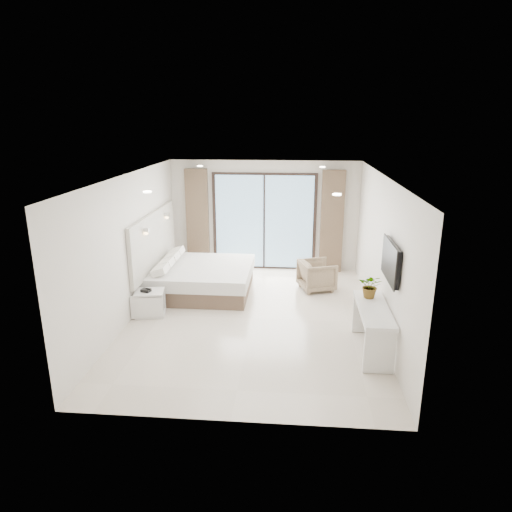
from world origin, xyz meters
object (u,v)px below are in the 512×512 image
object	(u,v)px
bed	(201,278)
nightstand	(150,303)
console_desk	(373,320)
armchair	(317,274)

from	to	relation	value
bed	nightstand	world-z (taller)	bed
nightstand	console_desk	xyz separation A→B (m)	(4.03, -1.09, 0.31)
nightstand	console_desk	size ratio (longest dim) A/B	0.40
nightstand	console_desk	bearing A→B (deg)	-24.90
bed	console_desk	size ratio (longest dim) A/B	1.40
nightstand	armchair	world-z (taller)	armchair
nightstand	console_desk	distance (m)	4.18
bed	nightstand	xyz separation A→B (m)	(-0.74, -1.32, -0.06)
bed	armchair	bearing A→B (deg)	8.02
nightstand	armchair	size ratio (longest dim) A/B	0.84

